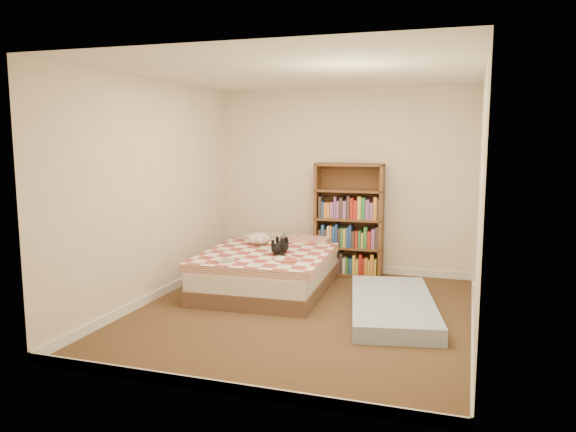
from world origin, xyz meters
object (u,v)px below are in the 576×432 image
(bookshelf, at_px, (349,234))
(white_dog, at_px, (259,239))
(black_cat, at_px, (281,247))
(bed, at_px, (270,269))
(floor_mattress, at_px, (392,306))

(bookshelf, xyz_separation_m, white_dog, (-1.02, -0.71, 0.00))
(bookshelf, relative_size, black_cat, 2.26)
(bed, relative_size, black_cat, 3.12)
(black_cat, height_order, white_dog, same)
(black_cat, bearing_deg, bed, 139.30)
(floor_mattress, distance_m, white_dog, 2.06)
(black_cat, relative_size, white_dog, 1.77)
(bookshelf, distance_m, black_cat, 1.25)
(bed, xyz_separation_m, white_dog, (-0.25, 0.27, 0.32))
(white_dog, bearing_deg, black_cat, -26.49)
(black_cat, distance_m, white_dog, 0.58)
(bed, relative_size, floor_mattress, 1.11)
(bookshelf, height_order, black_cat, bookshelf)
(black_cat, bearing_deg, bookshelf, 54.83)
(bed, bearing_deg, floor_mattress, -22.41)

